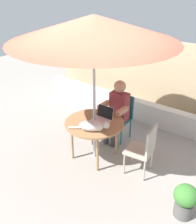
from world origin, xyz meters
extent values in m
plane|color=gray|center=(0.00, 0.00, 0.00)|extent=(14.00, 14.00, 0.00)
cube|color=tan|center=(0.00, 2.43, 0.82)|extent=(5.82, 0.08, 1.65)
cube|color=beige|center=(0.00, 1.68, 0.23)|extent=(5.24, 0.20, 0.46)
cylinder|color=#9E754C|center=(0.00, 0.00, 0.69)|extent=(0.99, 0.99, 0.03)
cylinder|color=#9E754C|center=(0.27, 0.27, 0.34)|extent=(0.04, 0.04, 0.67)
cylinder|color=#9E754C|center=(-0.27, 0.27, 0.34)|extent=(0.04, 0.04, 0.67)
cylinder|color=#9E754C|center=(-0.27, -0.27, 0.34)|extent=(0.04, 0.04, 0.67)
cylinder|color=#9E754C|center=(0.27, -0.27, 0.34)|extent=(0.04, 0.04, 0.67)
cylinder|color=#B7B7BC|center=(0.00, 0.00, 1.10)|extent=(0.04, 0.04, 2.20)
cone|color=#BF4C38|center=(0.00, 0.00, 2.22)|extent=(2.50, 2.50, 0.37)
sphere|color=#B7B7BC|center=(0.00, 0.00, 2.23)|extent=(0.06, 0.06, 0.06)
cube|color=#1E606B|center=(0.00, 0.76, 0.41)|extent=(0.40, 0.40, 0.04)
cube|color=#1E606B|center=(0.00, 0.94, 0.65)|extent=(0.40, 0.04, 0.44)
cylinder|color=#1E606B|center=(0.17, 0.93, 0.20)|extent=(0.03, 0.03, 0.39)
cylinder|color=#1E606B|center=(-0.17, 0.93, 0.20)|extent=(0.03, 0.03, 0.39)
cylinder|color=#1E606B|center=(-0.17, 0.59, 0.20)|extent=(0.03, 0.03, 0.39)
cylinder|color=#1E606B|center=(0.17, 0.59, 0.20)|extent=(0.03, 0.03, 0.39)
cube|color=#B2A899|center=(0.81, 0.11, 0.41)|extent=(0.45, 0.45, 0.04)
cube|color=#B2A899|center=(0.98, 0.13, 0.65)|extent=(0.09, 0.40, 0.44)
cylinder|color=#B2A899|center=(1.00, -0.04, 0.20)|extent=(0.03, 0.03, 0.39)
cylinder|color=#B2A899|center=(0.95, 0.30, 0.20)|extent=(0.03, 0.03, 0.39)
cylinder|color=#B2A899|center=(0.61, 0.25, 0.20)|extent=(0.03, 0.03, 0.39)
cylinder|color=#B2A899|center=(0.66, -0.08, 0.20)|extent=(0.03, 0.03, 0.39)
cube|color=maroon|center=(0.00, 0.76, 0.70)|extent=(0.34, 0.20, 0.54)
sphere|color=tan|center=(0.00, 0.75, 1.10)|extent=(0.22, 0.22, 0.22)
cube|color=#383842|center=(-0.08, 0.61, 0.48)|extent=(0.12, 0.30, 0.12)
cylinder|color=#383842|center=(-0.08, 0.46, 0.22)|extent=(0.10, 0.10, 0.43)
cube|color=#383842|center=(0.08, 0.61, 0.48)|extent=(0.12, 0.30, 0.12)
cylinder|color=#383842|center=(0.08, 0.46, 0.22)|extent=(0.10, 0.10, 0.43)
cube|color=tan|center=(-0.20, 0.54, 0.75)|extent=(0.08, 0.32, 0.08)
cube|color=tan|center=(0.20, 0.54, 0.75)|extent=(0.08, 0.32, 0.08)
cube|color=silver|center=(0.06, 0.12, 0.71)|extent=(0.30, 0.22, 0.02)
cube|color=black|center=(0.06, 0.23, 0.82)|extent=(0.30, 0.06, 0.20)
cube|color=silver|center=(0.06, 0.24, 0.82)|extent=(0.30, 0.06, 0.20)
ellipsoid|color=silver|center=(0.13, -0.23, 0.79)|extent=(0.44, 0.38, 0.17)
sphere|color=silver|center=(0.32, -0.11, 0.81)|extent=(0.11, 0.11, 0.11)
ellipsoid|color=white|center=(0.22, -0.17, 0.75)|extent=(0.17, 0.17, 0.09)
cylinder|color=silver|center=(-0.12, -0.36, 0.73)|extent=(0.17, 0.13, 0.04)
cone|color=silver|center=(0.33, -0.13, 0.86)|extent=(0.04, 0.04, 0.03)
cone|color=silver|center=(0.30, -0.08, 0.86)|extent=(0.04, 0.04, 0.03)
cylinder|color=#595654|center=(1.74, -0.31, 0.11)|extent=(0.25, 0.25, 0.22)
ellipsoid|color=#3D7F33|center=(1.74, -0.31, 0.35)|extent=(0.32, 0.32, 0.29)
camera|label=1|loc=(2.35, -3.01, 2.87)|focal=42.23mm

